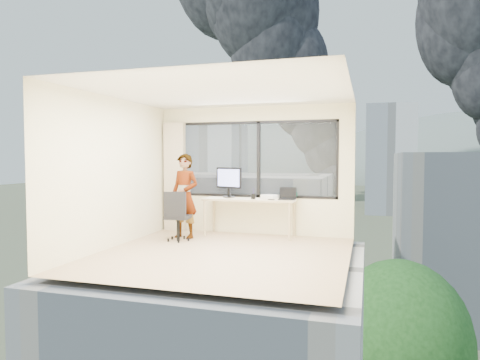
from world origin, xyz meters
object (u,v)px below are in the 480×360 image
at_px(game_console, 270,196).
at_px(handbag, 292,194).
at_px(chair, 178,215).
at_px(person, 185,196).
at_px(laptop, 287,194).
at_px(desk, 249,217).
at_px(monitor, 229,182).

bearing_deg(game_console, handbag, 25.15).
xyz_separation_m(chair, person, (-0.01, 0.32, 0.34)).
bearing_deg(person, chair, -75.05).
bearing_deg(chair, laptop, 16.14).
height_order(person, game_console, person).
xyz_separation_m(desk, handbag, (0.80, 0.23, 0.47)).
distance_m(desk, person, 1.35).
relative_size(person, monitor, 2.64).
relative_size(monitor, game_console, 2.10).
bearing_deg(game_console, desk, -130.80).
relative_size(desk, game_console, 6.11).
distance_m(desk, monitor, 0.84).
xyz_separation_m(person, laptop, (1.91, 0.53, 0.04)).
bearing_deg(laptop, game_console, 149.23).
bearing_deg(handbag, chair, -135.86).
height_order(desk, person, person).
distance_m(laptop, handbag, 0.24).
height_order(desk, handbag, handbag).
relative_size(monitor, laptop, 1.78).
xyz_separation_m(chair, game_console, (1.52, 1.06, 0.31)).
relative_size(game_console, handbag, 1.24).
xyz_separation_m(monitor, handbag, (1.27, 0.09, -0.22)).
height_order(game_console, laptop, laptop).
bearing_deg(desk, chair, -143.14).
xyz_separation_m(laptop, handbag, (0.04, 0.24, -0.01)).
bearing_deg(laptop, person, -167.08).
distance_m(person, game_console, 1.70).
height_order(laptop, handbag, laptop).
distance_m(game_console, handbag, 0.43).
distance_m(chair, game_console, 1.88).
bearing_deg(desk, handbag, 15.89).
bearing_deg(person, monitor, 58.06).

